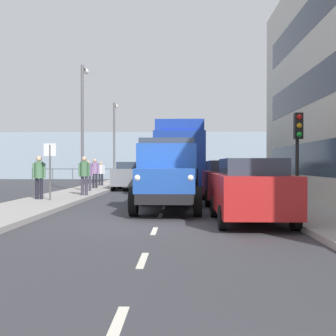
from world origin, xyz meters
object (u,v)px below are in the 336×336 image
object	(u,v)px
car_grey_oppositeside_0	(131,175)
pedestrian_by_lamp	(84,172)
lamp_post_far	(115,135)
lamp_post_promenade	(83,116)
traffic_light_near	(298,138)
street_sign	(50,162)
car_black_kerbside_3	(209,175)
truck_vintage_blue	(167,176)
pedestrian_strolling	(95,171)
car_navy_oppositeside_2	(146,172)
pedestrian_in_dark_coat	(88,173)
car_maroon_kerbside_1	(227,181)
car_white_oppositeside_1	(140,173)
car_red_kerbside_near	(250,190)
pedestrian_with_bag	(39,174)
lorry_cargo_blue	(180,155)
pedestrian_couple_a	(101,171)
car_teal_kerbside_2	(215,177)

from	to	relation	value
car_grey_oppositeside_0	pedestrian_by_lamp	xyz separation A→B (m)	(1.34, 6.63, 0.31)
lamp_post_far	lamp_post_promenade	bearing A→B (deg)	87.96
pedestrian_by_lamp	traffic_light_near	size ratio (longest dim) A/B	0.56
lamp_post_far	street_sign	xyz separation A→B (m)	(-0.02, 15.94, -2.21)
car_black_kerbside_3	street_sign	world-z (taller)	street_sign
truck_vintage_blue	pedestrian_strolling	size ratio (longest dim) A/B	3.21
car_navy_oppositeside_2	pedestrian_in_dark_coat	size ratio (longest dim) A/B	2.45
street_sign	pedestrian_strolling	bearing A→B (deg)	-90.11
traffic_light_near	truck_vintage_blue	bearing A→B (deg)	8.45
car_maroon_kerbside_1	car_white_oppositeside_1	distance (m)	15.55
car_red_kerbside_near	car_white_oppositeside_1	world-z (taller)	same
car_black_kerbside_3	street_sign	xyz separation A→B (m)	(7.03, 11.04, 0.79)
car_navy_oppositeside_2	pedestrian_with_bag	bearing A→B (deg)	82.36
lamp_post_far	street_sign	world-z (taller)	lamp_post_far
lorry_cargo_blue	car_white_oppositeside_1	distance (m)	9.44
traffic_light_near	car_black_kerbside_3	bearing A→B (deg)	-80.18
pedestrian_with_bag	pedestrian_couple_a	xyz separation A→B (m)	(-0.40, -10.83, -0.10)
truck_vintage_blue	street_sign	distance (m)	5.31
traffic_light_near	pedestrian_strolling	bearing A→B (deg)	-47.54
lorry_cargo_blue	car_navy_oppositeside_2	size ratio (longest dim) A/B	2.06
car_maroon_kerbside_1	car_black_kerbside_3	xyz separation A→B (m)	(0.00, -10.47, -0.00)
car_red_kerbside_near	lamp_post_far	xyz separation A→B (m)	(7.06, -21.00, 2.99)
car_grey_oppositeside_0	truck_vintage_blue	bearing A→B (deg)	102.73
pedestrian_with_bag	car_maroon_kerbside_1	bearing A→B (deg)	-179.32
car_red_kerbside_near	pedestrian_with_bag	distance (m)	9.44
car_maroon_kerbside_1	street_sign	world-z (taller)	street_sign
truck_vintage_blue	pedestrian_by_lamp	xyz separation A→B (m)	(3.98, -5.04, 0.03)
pedestrian_couple_a	traffic_light_near	distance (m)	16.16
lorry_cargo_blue	pedestrian_couple_a	world-z (taller)	lorry_cargo_blue
pedestrian_by_lamp	car_red_kerbside_near	bearing A→B (deg)	129.27
car_red_kerbside_near	lamp_post_far	distance (m)	22.35
pedestrian_strolling	lorry_cargo_blue	bearing A→B (deg)	159.51
car_white_oppositeside_1	pedestrian_in_dark_coat	distance (m)	9.74
car_teal_kerbside_2	lamp_post_far	size ratio (longest dim) A/B	0.67
pedestrian_in_dark_coat	traffic_light_near	world-z (taller)	traffic_light_near
car_teal_kerbside_2	lamp_post_far	xyz separation A→B (m)	(7.06, -9.91, 2.99)
car_white_oppositeside_1	car_red_kerbside_near	bearing A→B (deg)	103.67
truck_vintage_blue	pedestrian_by_lamp	size ratio (longest dim) A/B	3.15
pedestrian_with_bag	pedestrian_by_lamp	bearing A→B (deg)	-121.85
lorry_cargo_blue	car_teal_kerbside_2	bearing A→B (deg)	167.44
truck_vintage_blue	car_red_kerbside_near	xyz separation A→B (m)	(-2.32, 2.66, -0.28)
traffic_light_near	street_sign	xyz separation A→B (m)	(9.24, -1.72, -0.79)
car_black_kerbside_3	traffic_light_near	xyz separation A→B (m)	(-2.21, 12.76, 1.58)
lamp_post_far	traffic_light_near	bearing A→B (deg)	117.68
pedestrian_couple_a	lorry_cargo_blue	bearing A→B (deg)	137.61
lamp_post_promenade	traffic_light_near	bearing A→B (deg)	138.08
car_black_kerbside_3	pedestrian_with_bag	world-z (taller)	pedestrian_with_bag
car_white_oppositeside_1	pedestrian_by_lamp	xyz separation A→B (m)	(1.34, 12.67, 0.31)
pedestrian_with_bag	traffic_light_near	world-z (taller)	traffic_light_near
car_teal_kerbside_2	lamp_post_promenade	distance (m)	8.16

